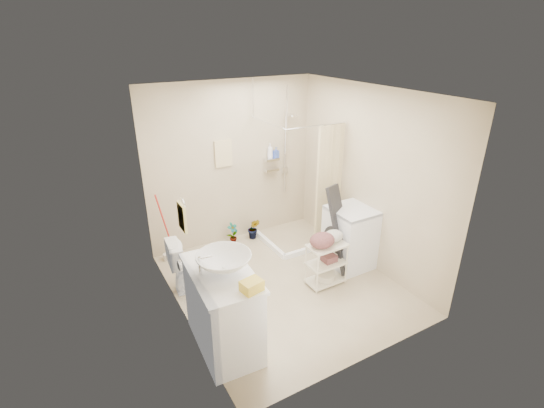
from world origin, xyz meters
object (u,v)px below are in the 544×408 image
at_px(toilet, 197,263).
at_px(laundry_rack, 326,260).
at_px(vanity, 223,309).
at_px(washing_machine, 351,237).

height_order(toilet, laundry_rack, toilet).
bearing_deg(vanity, washing_machine, 18.43).
height_order(vanity, laundry_rack, vanity).
relative_size(washing_machine, laundry_rack, 1.25).
bearing_deg(washing_machine, toilet, 165.23).
distance_m(vanity, washing_machine, 2.38).
distance_m(toilet, laundry_rack, 1.76).
xyz_separation_m(toilet, washing_machine, (2.18, -0.57, 0.08)).
relative_size(toilet, washing_machine, 0.83).
xyz_separation_m(washing_machine, laundry_rack, (-0.61, -0.22, -0.09)).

